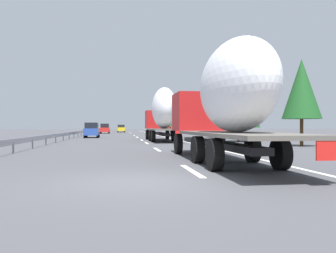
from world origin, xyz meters
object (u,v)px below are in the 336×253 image
(car_black_suv, at_px, (121,128))
(road_sign, at_px, (163,121))
(truck_lead, at_px, (162,113))
(car_red_compact, at_px, (105,129))
(truck_trailing, at_px, (225,99))
(car_blue_sedan, at_px, (92,130))
(car_yellow_coupe, at_px, (121,128))

(car_black_suv, distance_m, road_sign, 35.12)
(truck_lead, height_order, road_sign, truck_lead)
(car_red_compact, bearing_deg, truck_trailing, -173.02)
(truck_lead, bearing_deg, car_red_compact, 10.71)
(truck_trailing, distance_m, car_blue_sedan, 31.94)
(truck_lead, relative_size, truck_trailing, 0.97)
(truck_lead, distance_m, truck_trailing, 19.90)
(car_yellow_coupe, distance_m, road_sign, 25.90)
(road_sign, bearing_deg, truck_trailing, 176.01)
(car_red_compact, bearing_deg, car_yellow_coupe, -14.05)
(truck_lead, xyz_separation_m, truck_trailing, (-19.90, -0.00, -0.21))
(car_blue_sedan, relative_size, car_black_suv, 0.93)
(car_red_compact, bearing_deg, car_black_suv, -8.15)
(truck_lead, bearing_deg, road_sign, -7.19)
(truck_trailing, relative_size, car_blue_sedan, 2.91)
(car_blue_sedan, relative_size, road_sign, 1.28)
(car_blue_sedan, distance_m, car_black_suv, 48.04)
(truck_lead, distance_m, car_red_compact, 37.24)
(truck_trailing, relative_size, road_sign, 3.72)
(truck_trailing, relative_size, car_yellow_coupe, 3.10)
(car_red_compact, height_order, car_black_suv, car_red_compact)
(truck_trailing, bearing_deg, car_red_compact, 6.98)
(car_yellow_coupe, relative_size, road_sign, 1.20)
(car_yellow_coupe, bearing_deg, car_black_suv, 0.24)
(truck_trailing, bearing_deg, car_black_suv, 2.68)
(car_yellow_coupe, height_order, car_red_compact, car_red_compact)
(truck_lead, distance_m, car_black_suv, 59.16)
(car_yellow_coupe, xyz_separation_m, car_red_compact, (-13.00, 3.26, 0.06))
(car_red_compact, bearing_deg, truck_lead, -169.29)
(car_red_compact, xyz_separation_m, car_blue_sedan, (-25.43, 0.56, -0.03))
(car_red_compact, distance_m, car_blue_sedan, 25.44)
(truck_lead, bearing_deg, car_yellow_coupe, 4.22)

